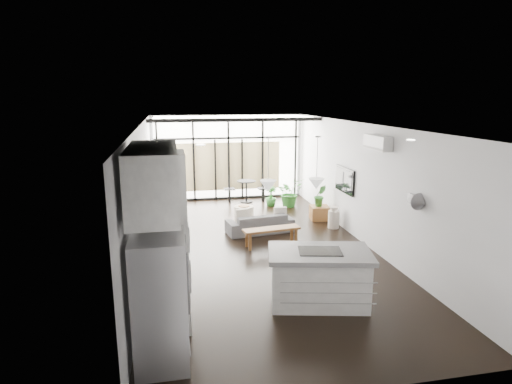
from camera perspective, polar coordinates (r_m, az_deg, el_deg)
name	(u,v)px	position (r m, az deg, el deg)	size (l,w,h in m)	color
floor	(259,248)	(9.88, 0.35, -7.47)	(5.00, 10.00, 0.00)	black
ceiling	(259,125)	(9.29, 0.37, 8.96)	(5.00, 10.00, 0.00)	white
wall_left	(143,193)	(9.31, -14.88, -0.17)	(0.02, 10.00, 2.80)	silver
wall_right	(363,184)	(10.28, 14.14, 1.06)	(0.02, 10.00, 2.80)	silver
wall_back	(228,157)	(14.34, -3.72, 4.65)	(5.00, 0.02, 2.80)	silver
wall_front	(351,283)	(4.92, 12.55, -11.72)	(5.00, 0.02, 2.80)	silver
glazing	(229,158)	(14.22, -3.66, 4.58)	(5.00, 0.20, 2.80)	black
skylight	(232,117)	(13.23, -3.22, 9.94)	(4.70, 1.90, 0.06)	white
neighbour_building	(229,166)	(14.34, -3.68, 3.43)	(3.50, 0.02, 1.60)	#D6BD89
island	(319,277)	(7.32, 8.40, -11.19)	(1.68, 1.00, 0.92)	white
cooktop	(320,251)	(7.15, 8.52, -7.77)	(0.70, 0.46, 0.01)	black
fridge	(160,301)	(5.73, -12.66, -14.01)	(0.67, 0.84, 1.73)	#939297
appliance_column	(164,243)	(6.38, -12.19, -6.69)	(0.68, 0.72, 2.64)	white
upper_cabinets	(153,180)	(5.68, -13.52, 1.61)	(0.62, 1.75, 0.86)	white
pendant_left	(268,186)	(6.74, 1.62, 0.82)	(0.26, 0.26, 0.18)	white
pendant_right	(316,184)	(6.96, 8.05, 1.08)	(0.26, 0.26, 0.18)	white
sofa	(260,220)	(10.87, 0.51, -3.73)	(1.68, 0.49, 0.66)	#4D4D4F
console_bench	(271,237)	(9.95, 2.08, -6.01)	(1.33, 0.33, 0.43)	brown
pouf	(244,214)	(11.84, -1.62, -2.92)	(0.54, 0.54, 0.43)	beige
crate	(319,213)	(12.17, 8.46, -2.75)	(0.50, 0.50, 0.38)	brown
plant_tall	(290,196)	(13.43, 4.51, -0.48)	(0.80, 0.89, 0.70)	#286823
plant_med	(271,201)	(13.47, 1.99, -1.16)	(0.36, 0.64, 0.36)	#286823
plant_crate	(320,201)	(12.09, 8.51, -1.26)	(0.34, 0.62, 0.27)	#286823
milk_can	(334,217)	(11.43, 10.33, -3.33)	(0.30, 0.30, 0.58)	beige
bistro_set	(246,192)	(13.94, -1.29, 0.06)	(1.47, 0.59, 0.71)	black
tv	(345,180)	(11.17, 11.74, 1.58)	(0.05, 1.10, 0.65)	black
ac_unit	(378,143)	(9.36, 15.91, 6.36)	(0.22, 0.90, 0.30)	silver
framed_art	(142,191)	(8.79, -14.92, 0.08)	(0.04, 0.70, 0.90)	black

